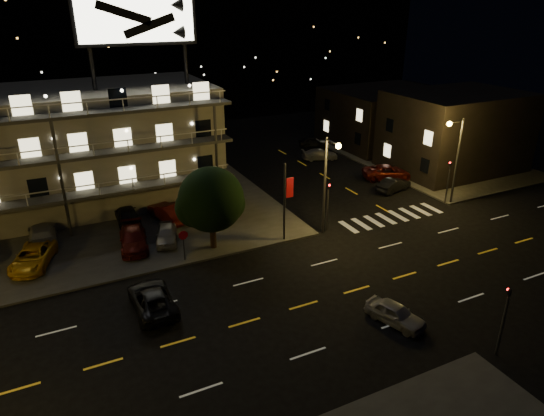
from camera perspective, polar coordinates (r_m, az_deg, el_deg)
name	(u,v)px	position (r m, az deg, el deg)	size (l,w,h in m)	color
ground	(275,314)	(29.99, 0.34, -12.34)	(140.00, 140.00, 0.00)	black
curb_nw	(16,229)	(45.38, -27.90, -2.15)	(44.00, 24.00, 0.15)	#383835
curb_ne	(424,158)	(61.03, 17.49, 5.60)	(16.00, 24.00, 0.15)	#383835
motel	(54,149)	(47.28, -24.25, 6.34)	(28.00, 13.80, 18.10)	gray
side_bldg_front	(455,132)	(57.25, 20.69, 8.41)	(14.06, 10.00, 8.50)	black
side_bldg_back	(385,117)	(65.95, 13.11, 10.42)	(14.06, 12.00, 7.00)	black
hill_backdrop	(55,40)	(90.92, -24.20, 17.61)	(120.00, 25.00, 24.00)	black
streetlight_nc	(328,176)	(37.66, 6.56, 3.71)	(0.44, 1.92, 8.00)	#2D2D30
streetlight_ne	(455,153)	(46.43, 20.77, 6.11)	(1.92, 0.44, 8.00)	#2D2D30
signal_nw	(328,202)	(39.20, 6.59, 0.76)	(0.20, 0.27, 4.60)	#2D2D30
signal_sw	(505,314)	(28.20, 25.71, -11.22)	(0.20, 0.27, 4.60)	#2D2D30
signal_ne	(449,178)	(47.16, 20.07, 3.39)	(0.27, 0.20, 4.60)	#2D2D30
banner_north	(285,200)	(36.95, 1.59, 0.93)	(0.83, 0.16, 6.40)	#2D2D30
stop_sign	(184,241)	(35.12, -10.36, -3.80)	(0.91, 0.11, 2.61)	#2D2D30
tree	(211,201)	(35.70, -7.24, 0.77)	(5.04, 4.86, 6.35)	black
lot_car_2	(33,257)	(38.16, -26.32, -5.20)	(2.25, 4.88, 1.36)	#EDAE16
lot_car_3	(133,239)	(38.20, -16.00, -3.49)	(1.97, 4.84, 1.40)	#5B120D
lot_car_4	(166,234)	(38.50, -12.31, -2.97)	(1.53, 3.80, 1.29)	#9D9DA2
lot_car_7	(42,234)	(41.35, -25.40, -2.80)	(2.03, 4.98, 1.45)	#9D9DA2
lot_car_8	(127,214)	(42.58, -16.73, -0.68)	(1.77, 4.41, 1.50)	black
lot_car_9	(168,212)	(42.00, -12.14, -0.50)	(1.62, 4.66, 1.53)	#5B120D
side_car_0	(394,185)	(49.48, 14.12, 2.67)	(1.40, 4.02, 1.32)	black
side_car_1	(388,172)	(52.79, 13.50, 4.12)	(2.47, 5.36, 1.49)	#5B120D
side_car_2	(320,154)	(58.20, 5.64, 6.30)	(1.73, 4.26, 1.24)	#9D9DA2
side_car_3	(313,142)	(63.44, 4.87, 7.78)	(1.51, 3.75, 1.28)	black
road_car_east	(395,314)	(29.81, 14.31, -11.95)	(1.47, 3.65, 1.24)	#9D9DA2
road_car_west	(152,299)	(30.92, -13.91, -10.34)	(2.32, 5.03, 1.40)	black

